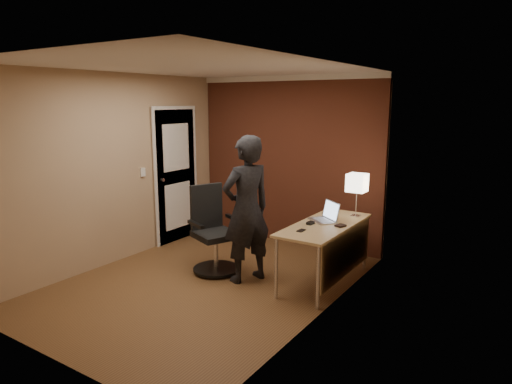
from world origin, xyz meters
TOP-DOWN VIEW (x-y plane):
  - room at (-0.27, 1.54)m, footprint 4.00×4.00m
  - desk at (1.25, 0.75)m, footprint 0.60×1.50m
  - desk_lamp at (1.35, 1.27)m, footprint 0.22×0.22m
  - laptop at (1.14, 0.88)m, footprint 0.42×0.40m
  - mouse at (1.05, 0.63)m, footprint 0.07×0.10m
  - phone at (1.09, 0.33)m, footprint 0.06×0.12m
  - wallet at (1.38, 0.74)m, footprint 0.12×0.13m
  - office_chair at (-0.17, 0.36)m, footprint 0.63×0.69m
  - person at (0.36, 0.33)m, footprint 0.64×0.75m

SIDE VIEW (x-z plane):
  - office_chair at x=-0.17m, z-range -0.06..1.01m
  - desk at x=1.25m, z-range 0.24..0.97m
  - phone at x=1.09m, z-range 0.73..0.74m
  - wallet at x=1.38m, z-range 0.73..0.75m
  - mouse at x=1.05m, z-range 0.73..0.76m
  - laptop at x=1.14m, z-range 0.68..0.91m
  - person at x=0.36m, z-range 0.00..1.76m
  - desk_lamp at x=1.35m, z-range 0.88..1.41m
  - room at x=-0.27m, z-range -0.63..3.37m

